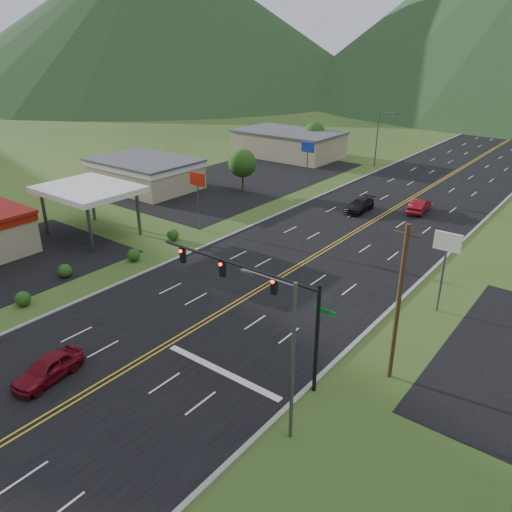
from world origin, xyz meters
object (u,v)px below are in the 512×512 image
Objects in this scene: traffic_signal at (260,291)px; car_red_near at (48,369)px; car_red_far at (420,206)px; gas_canopy at (88,190)px; streetlight_east at (288,351)px; car_dark_mid at (360,206)px; streetlight_west at (379,135)px.

traffic_signal is 13.78m from car_red_near.
car_red_far is at bearing 95.49° from traffic_signal.
car_red_far is (-3.53, 36.71, -4.52)m from traffic_signal.
car_red_far is (24.95, 28.70, -4.06)m from gas_canopy.
car_red_near is (-14.07, -5.02, -4.41)m from streetlight_east.
streetlight_east is at bearing -19.88° from gas_canopy.
traffic_signal is 6.17m from streetlight_east.
gas_canopy is 2.20× the size of car_red_near.
gas_canopy reaches higher than car_dark_mid.
car_red_near is at bearing -136.15° from traffic_signal.
gas_canopy reaches higher than car_red_near.
gas_canopy is at bearing -128.73° from car_dark_mid.
streetlight_west is 0.90× the size of gas_canopy.
car_dark_mid is at bearing 111.13° from streetlight_east.
gas_canopy is 25.91m from car_red_near.
streetlight_east is at bearing 11.49° from car_red_near.
traffic_signal is 1.46× the size of streetlight_east.
car_red_near is (19.11, -17.02, -4.10)m from gas_canopy.
traffic_signal is 29.59m from gas_canopy.
gas_canopy is 31.35m from car_dark_mid.
streetlight_west is (-22.86, 60.00, 0.00)m from streetlight_east.
streetlight_west is at bearing 107.97° from traffic_signal.
traffic_signal reaches higher than car_red_near.
streetlight_west is 24.61m from car_red_far.
streetlight_west reaches higher than car_red_far.
streetlight_east is 1.00× the size of streetlight_west.
car_red_near is (-9.38, -9.01, -4.55)m from traffic_signal.
streetlight_east is 1.83× the size of car_red_far.
car_red_far is (5.90, 4.15, 0.07)m from car_dark_mid.
streetlight_east is 41.75m from car_red_far.
gas_canopy reaches higher than car_red_far.
streetlight_west reaches higher than car_dark_mid.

